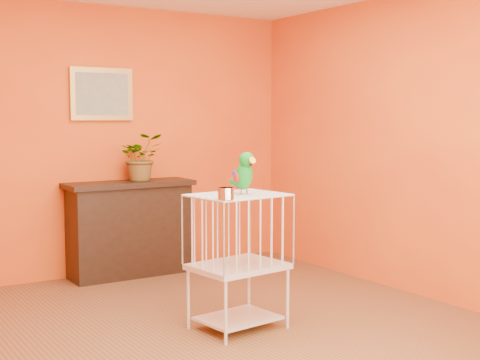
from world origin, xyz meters
TOP-DOWN VIEW (x-y plane):
  - ground at (0.00, 0.00)m, footprint 4.50×4.50m
  - room_shell at (0.00, 0.00)m, footprint 4.50×4.50m
  - console_cabinet at (0.19, 2.03)m, footprint 1.23×0.44m
  - potted_plant at (0.32, 2.00)m, footprint 0.49×0.53m
  - framed_picture at (0.00, 2.22)m, footprint 0.62×0.04m
  - birdcage at (0.19, 0.08)m, footprint 0.69×0.56m
  - feed_cup at (-0.05, -0.15)m, footprint 0.11×0.11m
  - parrot at (0.22, 0.05)m, footprint 0.15×0.27m

SIDE VIEW (x-z plane):
  - ground at x=0.00m, z-range 0.00..0.00m
  - console_cabinet at x=0.19m, z-range 0.00..0.92m
  - birdcage at x=0.19m, z-range 0.02..1.00m
  - feed_cup at x=-0.05m, z-range 0.99..1.06m
  - potted_plant at x=0.32m, z-range 0.91..1.27m
  - parrot at x=0.22m, z-range 0.98..1.29m
  - room_shell at x=0.00m, z-range -0.67..3.83m
  - framed_picture at x=0.00m, z-range 1.50..2.00m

